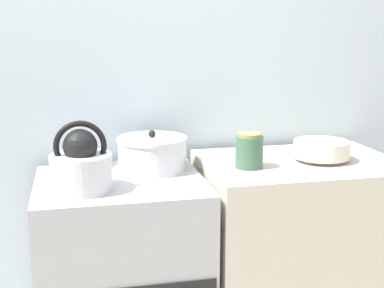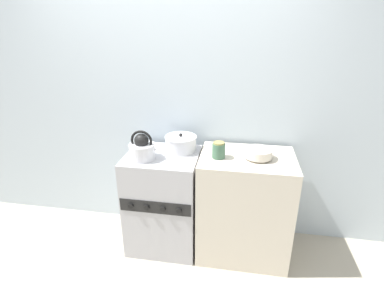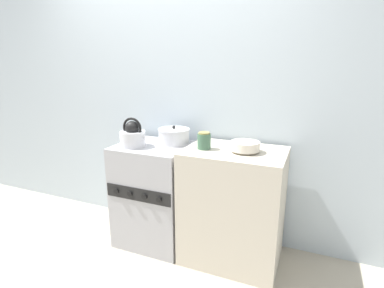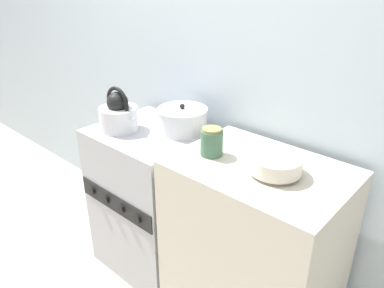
{
  "view_description": "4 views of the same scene",
  "coord_description": "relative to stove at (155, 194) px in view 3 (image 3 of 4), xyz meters",
  "views": [
    {
      "loc": [
        -0.15,
        -1.63,
        1.47
      ],
      "look_at": [
        0.27,
        0.27,
        1.03
      ],
      "focal_mm": 50.0,
      "sensor_mm": 36.0,
      "label": 1
    },
    {
      "loc": [
        0.63,
        -1.96,
        1.95
      ],
      "look_at": [
        0.25,
        0.29,
        1.01
      ],
      "focal_mm": 28.0,
      "sensor_mm": 36.0,
      "label": 2
    },
    {
      "loc": [
        1.26,
        -1.88,
        1.58
      ],
      "look_at": [
        0.34,
        0.31,
        0.94
      ],
      "focal_mm": 28.0,
      "sensor_mm": 36.0,
      "label": 3
    },
    {
      "loc": [
        1.45,
        -0.99,
        1.73
      ],
      "look_at": [
        0.34,
        0.24,
        0.94
      ],
      "focal_mm": 35.0,
      "sensor_mm": 36.0,
      "label": 4
    }
  ],
  "objects": [
    {
      "name": "cooking_pot",
      "position": [
        0.14,
        0.12,
        0.52
      ],
      "size": [
        0.27,
        0.27,
        0.16
      ],
      "color": "silver",
      "rests_on": "stove"
    },
    {
      "name": "ground_plane",
      "position": [
        -0.0,
        -0.27,
        -0.45
      ],
      "size": [
        12.0,
        12.0,
        0.0
      ],
      "primitive_type": "plane",
      "color": "#B2A893"
    },
    {
      "name": "counter",
      "position": [
        0.71,
        0.01,
        0.02
      ],
      "size": [
        0.77,
        0.56,
        0.94
      ],
      "color": "beige",
      "rests_on": "ground_plane"
    },
    {
      "name": "wall_back",
      "position": [
        -0.0,
        0.36,
        0.8
      ],
      "size": [
        7.0,
        0.06,
        2.5
      ],
      "color": "silver",
      "rests_on": "ground_plane"
    },
    {
      "name": "stove",
      "position": [
        0.0,
        0.0,
        0.0
      ],
      "size": [
        0.62,
        0.57,
        0.91
      ],
      "color": "#B2B2B7",
      "rests_on": "ground_plane"
    },
    {
      "name": "enamel_bowl",
      "position": [
        0.79,
        -0.01,
        0.53
      ],
      "size": [
        0.22,
        0.22,
        0.08
      ],
      "color": "beige",
      "rests_on": "counter"
    },
    {
      "name": "kettle",
      "position": [
        -0.14,
        -0.1,
        0.54
      ],
      "size": [
        0.26,
        0.21,
        0.25
      ],
      "color": "silver",
      "rests_on": "stove"
    },
    {
      "name": "storage_jar",
      "position": [
        0.48,
        -0.05,
        0.55
      ],
      "size": [
        0.1,
        0.1,
        0.13
      ],
      "color": "#3F664C",
      "rests_on": "counter"
    }
  ]
}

